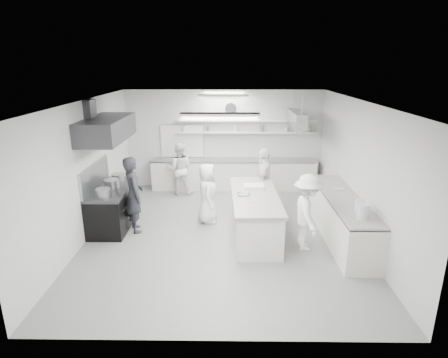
{
  "coord_description": "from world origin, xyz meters",
  "views": [
    {
      "loc": [
        0.15,
        -7.87,
        3.77
      ],
      "look_at": [
        0.04,
        0.6,
        1.12
      ],
      "focal_mm": 29.96,
      "sensor_mm": 36.0,
      "label": 1
    }
  ],
  "objects_px": {
    "right_counter": "(341,218)",
    "prep_island": "(254,216)",
    "cook_stove": "(134,195)",
    "stove": "(114,208)",
    "back_counter": "(234,174)",
    "cook_back": "(180,169)"
  },
  "relations": [
    {
      "from": "right_counter",
      "to": "stove",
      "type": "bearing_deg",
      "value": 173.48
    },
    {
      "from": "cook_back",
      "to": "prep_island",
      "type": "bearing_deg",
      "value": 125.84
    },
    {
      "from": "right_counter",
      "to": "cook_stove",
      "type": "height_order",
      "value": "cook_stove"
    },
    {
      "from": "back_counter",
      "to": "right_counter",
      "type": "distance_m",
      "value": 4.13
    },
    {
      "from": "cook_back",
      "to": "stove",
      "type": "bearing_deg",
      "value": 60.33
    },
    {
      "from": "right_counter",
      "to": "prep_island",
      "type": "distance_m",
      "value": 1.92
    },
    {
      "from": "back_counter",
      "to": "cook_back",
      "type": "bearing_deg",
      "value": -163.06
    },
    {
      "from": "right_counter",
      "to": "cook_back",
      "type": "distance_m",
      "value": 4.92
    },
    {
      "from": "stove",
      "to": "cook_stove",
      "type": "relative_size",
      "value": 1.01
    },
    {
      "from": "back_counter",
      "to": "cook_back",
      "type": "height_order",
      "value": "cook_back"
    },
    {
      "from": "right_counter",
      "to": "prep_island",
      "type": "xyz_separation_m",
      "value": [
        -1.92,
        0.13,
        -0.01
      ]
    },
    {
      "from": "stove",
      "to": "cook_stove",
      "type": "xyz_separation_m",
      "value": [
        0.57,
        -0.26,
        0.44
      ]
    },
    {
      "from": "back_counter",
      "to": "cook_back",
      "type": "distance_m",
      "value": 1.71
    },
    {
      "from": "stove",
      "to": "right_counter",
      "type": "bearing_deg",
      "value": -6.52
    },
    {
      "from": "stove",
      "to": "cook_back",
      "type": "height_order",
      "value": "cook_back"
    },
    {
      "from": "right_counter",
      "to": "cook_back",
      "type": "xyz_separation_m",
      "value": [
        -3.95,
        2.91,
        0.3
      ]
    },
    {
      "from": "cook_back",
      "to": "right_counter",
      "type": "bearing_deg",
      "value": 143.24
    },
    {
      "from": "prep_island",
      "to": "stove",
      "type": "bearing_deg",
      "value": 170.31
    },
    {
      "from": "stove",
      "to": "cook_stove",
      "type": "height_order",
      "value": "cook_stove"
    },
    {
      "from": "stove",
      "to": "cook_stove",
      "type": "bearing_deg",
      "value": -24.51
    },
    {
      "from": "right_counter",
      "to": "cook_stove",
      "type": "relative_size",
      "value": 1.86
    },
    {
      "from": "cook_stove",
      "to": "stove",
      "type": "bearing_deg",
      "value": 41.05
    }
  ]
}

